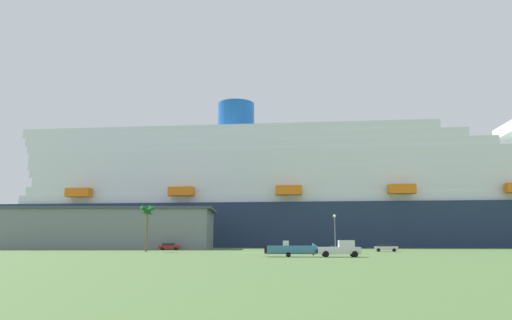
{
  "coord_description": "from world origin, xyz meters",
  "views": [
    {
      "loc": [
        5.92,
        -84.51,
        2.11
      ],
      "look_at": [
        -0.13,
        33.56,
        23.15
      ],
      "focal_mm": 31.94,
      "sensor_mm": 36.0,
      "label": 1
    }
  ],
  "objects_px": {
    "palm_tree": "(147,214)",
    "parked_car_silver_sedan": "(386,247)",
    "parked_car_blue_suv": "(341,247)",
    "cruise_ship": "(342,200)",
    "small_boat_on_trailer": "(296,250)",
    "parked_car_red_hatchback": "(169,246)",
    "street_lamp": "(335,227)",
    "pickup_truck": "(341,249)"
  },
  "relations": [
    {
      "from": "small_boat_on_trailer",
      "to": "palm_tree",
      "type": "height_order",
      "value": "palm_tree"
    },
    {
      "from": "cruise_ship",
      "to": "pickup_truck",
      "type": "xyz_separation_m",
      "value": [
        -13.59,
        -96.49,
        -14.94
      ]
    },
    {
      "from": "pickup_truck",
      "to": "parked_car_blue_suv",
      "type": "relative_size",
      "value": 1.25
    },
    {
      "from": "pickup_truck",
      "to": "parked_car_silver_sedan",
      "type": "bearing_deg",
      "value": 67.35
    },
    {
      "from": "pickup_truck",
      "to": "parked_car_red_hatchback",
      "type": "xyz_separation_m",
      "value": [
        -33.73,
        44.36,
        -0.21
      ]
    },
    {
      "from": "palm_tree",
      "to": "parked_car_blue_suv",
      "type": "xyz_separation_m",
      "value": [
        39.75,
        11.14,
        -6.66
      ]
    },
    {
      "from": "parked_car_silver_sedan",
      "to": "parked_car_red_hatchback",
      "type": "height_order",
      "value": "same"
    },
    {
      "from": "small_boat_on_trailer",
      "to": "parked_car_blue_suv",
      "type": "xyz_separation_m",
      "value": [
        11.23,
        39.34,
        -0.13
      ]
    },
    {
      "from": "pickup_truck",
      "to": "palm_tree",
      "type": "bearing_deg",
      "value": 140.65
    },
    {
      "from": "street_lamp",
      "to": "parked_car_silver_sedan",
      "type": "relative_size",
      "value": 1.48
    },
    {
      "from": "street_lamp",
      "to": "parked_car_silver_sedan",
      "type": "height_order",
      "value": "street_lamp"
    },
    {
      "from": "small_boat_on_trailer",
      "to": "pickup_truck",
      "type": "bearing_deg",
      "value": -0.73
    },
    {
      "from": "palm_tree",
      "to": "small_boat_on_trailer",
      "type": "bearing_deg",
      "value": -44.68
    },
    {
      "from": "parked_car_blue_suv",
      "to": "parked_car_silver_sedan",
      "type": "distance_m",
      "value": 11.38
    },
    {
      "from": "pickup_truck",
      "to": "street_lamp",
      "type": "bearing_deg",
      "value": 84.67
    },
    {
      "from": "cruise_ship",
      "to": "parked_car_red_hatchback",
      "type": "bearing_deg",
      "value": -132.23
    },
    {
      "from": "small_boat_on_trailer",
      "to": "palm_tree",
      "type": "relative_size",
      "value": 0.94
    },
    {
      "from": "cruise_ship",
      "to": "parked_car_red_hatchback",
      "type": "relative_size",
      "value": 59.62
    },
    {
      "from": "small_boat_on_trailer",
      "to": "street_lamp",
      "type": "xyz_separation_m",
      "value": [
        8.35,
        25.48,
        3.71
      ]
    },
    {
      "from": "street_lamp",
      "to": "parked_car_blue_suv",
      "type": "xyz_separation_m",
      "value": [
        2.89,
        13.86,
        -3.84
      ]
    },
    {
      "from": "street_lamp",
      "to": "parked_car_blue_suv",
      "type": "distance_m",
      "value": 14.67
    },
    {
      "from": "parked_car_blue_suv",
      "to": "parked_car_silver_sedan",
      "type": "xyz_separation_m",
      "value": [
        7.68,
        -8.4,
        0.0
      ]
    },
    {
      "from": "cruise_ship",
      "to": "palm_tree",
      "type": "xyz_separation_m",
      "value": [
        -48.07,
        -68.21,
        -8.5
      ]
    },
    {
      "from": "parked_car_blue_suv",
      "to": "parked_car_red_hatchback",
      "type": "height_order",
      "value": "same"
    },
    {
      "from": "pickup_truck",
      "to": "small_boat_on_trailer",
      "type": "xyz_separation_m",
      "value": [
        -5.96,
        0.08,
        -0.08
      ]
    },
    {
      "from": "parked_car_blue_suv",
      "to": "parked_car_silver_sedan",
      "type": "relative_size",
      "value": 0.94
    },
    {
      "from": "palm_tree",
      "to": "parked_car_blue_suv",
      "type": "relative_size",
      "value": 2.05
    },
    {
      "from": "parked_car_red_hatchback",
      "to": "street_lamp",
      "type": "bearing_deg",
      "value": -27.5
    },
    {
      "from": "cruise_ship",
      "to": "street_lamp",
      "type": "relative_size",
      "value": 41.06
    },
    {
      "from": "parked_car_red_hatchback",
      "to": "parked_car_blue_suv",
      "type": "bearing_deg",
      "value": -7.22
    },
    {
      "from": "pickup_truck",
      "to": "street_lamp",
      "type": "xyz_separation_m",
      "value": [
        2.38,
        25.55,
        3.63
      ]
    },
    {
      "from": "palm_tree",
      "to": "street_lamp",
      "type": "distance_m",
      "value": 37.07
    },
    {
      "from": "street_lamp",
      "to": "parked_car_blue_suv",
      "type": "height_order",
      "value": "street_lamp"
    },
    {
      "from": "parked_car_silver_sedan",
      "to": "parked_car_blue_suv",
      "type": "bearing_deg",
      "value": 132.43
    },
    {
      "from": "cruise_ship",
      "to": "palm_tree",
      "type": "distance_m",
      "value": 83.88
    },
    {
      "from": "parked_car_blue_suv",
      "to": "parked_car_red_hatchback",
      "type": "bearing_deg",
      "value": 172.78
    },
    {
      "from": "pickup_truck",
      "to": "small_boat_on_trailer",
      "type": "height_order",
      "value": "pickup_truck"
    },
    {
      "from": "cruise_ship",
      "to": "palm_tree",
      "type": "height_order",
      "value": "cruise_ship"
    },
    {
      "from": "pickup_truck",
      "to": "parked_car_blue_suv",
      "type": "height_order",
      "value": "pickup_truck"
    },
    {
      "from": "pickup_truck",
      "to": "parked_car_red_hatchback",
      "type": "height_order",
      "value": "pickup_truck"
    },
    {
      "from": "palm_tree",
      "to": "parked_car_silver_sedan",
      "type": "relative_size",
      "value": 1.94
    },
    {
      "from": "cruise_ship",
      "to": "small_boat_on_trailer",
      "type": "bearing_deg",
      "value": -101.47
    }
  ]
}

